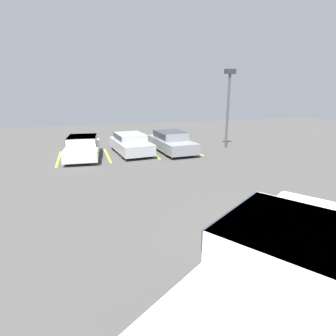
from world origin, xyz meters
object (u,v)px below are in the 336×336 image
at_px(parked_sedan_c, 171,141).
at_px(light_post, 229,98).
at_px(parked_sedan_a, 83,146).
at_px(parked_sedan_b, 131,143).
at_px(pickup_truck, 292,268).

relative_size(parked_sedan_c, light_post, 0.92).
xyz_separation_m(parked_sedan_a, light_post, (9.69, -0.04, 2.77)).
distance_m(parked_sedan_b, parked_sedan_c, 2.66).
xyz_separation_m(pickup_truck, light_post, (6.55, 13.27, 2.56)).
bearing_deg(parked_sedan_b, parked_sedan_a, -90.24).
xyz_separation_m(parked_sedan_b, parked_sedan_c, (2.65, -0.27, 0.03)).
distance_m(pickup_truck, parked_sedan_a, 13.67).
distance_m(parked_sedan_b, light_post, 7.32).
height_order(pickup_truck, parked_sedan_a, pickup_truck).
bearing_deg(light_post, parked_sedan_b, 177.53).
relative_size(parked_sedan_b, parked_sedan_c, 0.91).
xyz_separation_m(parked_sedan_b, light_post, (6.77, -0.29, 2.78)).
bearing_deg(parked_sedan_a, parked_sedan_b, 100.49).
bearing_deg(light_post, parked_sedan_c, 179.66).
relative_size(pickup_truck, light_post, 1.13).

